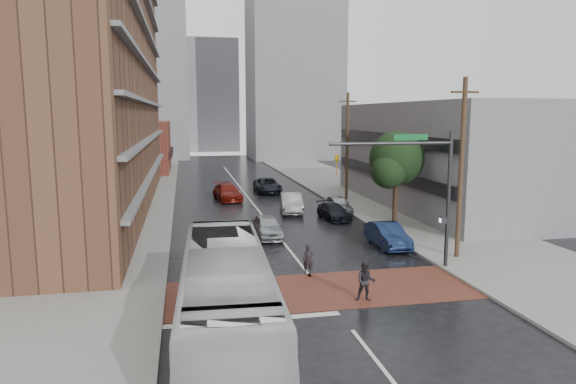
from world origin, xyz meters
TOP-DOWN VIEW (x-y plane):
  - ground at (0.00, 0.00)m, footprint 160.00×160.00m
  - crosswalk at (0.00, 0.50)m, footprint 14.00×5.00m
  - sidewalk_west at (-11.50, 25.00)m, footprint 9.00×90.00m
  - sidewalk_east at (11.50, 25.00)m, footprint 9.00×90.00m
  - apartment_block at (-14.00, 24.00)m, footprint 10.00×44.00m
  - storefront_west at (-12.00, 54.00)m, footprint 8.00×16.00m
  - building_east at (16.50, 20.00)m, footprint 11.00×26.00m
  - distant_tower_west at (-14.00, 78.00)m, footprint 18.00×16.00m
  - distant_tower_east at (14.00, 72.00)m, footprint 16.00×14.00m
  - distant_tower_center at (0.00, 95.00)m, footprint 12.00×10.00m
  - street_tree at (8.52, 12.03)m, footprint 4.20×4.10m
  - signal_mast at (5.85, 2.50)m, footprint 6.50×0.30m
  - utility_pole_near at (8.80, 4.00)m, footprint 1.60×0.26m
  - utility_pole_far at (8.80, 24.00)m, footprint 1.60×0.26m
  - transit_bus at (-4.72, -4.39)m, footprint 3.51×12.66m
  - pedestrian_a at (0.01, 3.00)m, footprint 0.63×0.48m
  - pedestrian_b at (1.53, -1.18)m, footprint 1.01×0.89m
  - car_travel_a at (-0.78, 11.15)m, footprint 1.78×4.30m
  - car_travel_b at (2.55, 19.34)m, footprint 2.28×5.01m
  - car_travel_c at (-2.09, 26.63)m, footprint 2.81×5.38m
  - suv_travel at (2.37, 30.51)m, footprint 2.53×5.37m
  - car_parked_near at (6.03, 7.30)m, footprint 1.56×4.43m
  - car_parked_mid at (5.20, 16.00)m, footprint 2.05×4.28m
  - car_parked_far at (6.30, 18.47)m, footprint 1.66×4.12m

SIDE VIEW (x-z plane):
  - ground at x=0.00m, z-range 0.00..0.00m
  - crosswalk at x=0.00m, z-range 0.00..0.02m
  - sidewalk_west at x=-11.50m, z-range 0.00..0.15m
  - sidewalk_east at x=11.50m, z-range 0.00..0.15m
  - car_parked_mid at x=5.20m, z-range 0.00..1.20m
  - car_parked_far at x=6.30m, z-range 0.00..1.40m
  - car_travel_a at x=-0.78m, z-range 0.00..1.45m
  - car_parked_near at x=6.03m, z-range 0.00..1.46m
  - suv_travel at x=2.37m, z-range 0.00..1.48m
  - car_travel_c at x=-2.09m, z-range 0.00..1.49m
  - pedestrian_a at x=0.01m, z-range 0.00..1.53m
  - car_travel_b at x=2.55m, z-range 0.00..1.59m
  - pedestrian_b at x=1.53m, z-range 0.00..1.75m
  - transit_bus at x=-4.72m, z-range 0.00..3.49m
  - storefront_west at x=-12.00m, z-range 0.00..7.00m
  - building_east at x=16.50m, z-range 0.00..9.00m
  - signal_mast at x=5.85m, z-range 1.13..8.33m
  - street_tree at x=8.52m, z-range 1.28..8.18m
  - utility_pole_near at x=8.80m, z-range 0.14..10.14m
  - utility_pole_far at x=8.80m, z-range 0.14..10.14m
  - distant_tower_center at x=0.00m, z-range 0.00..24.00m
  - apartment_block at x=-14.00m, z-range 0.00..28.00m
  - distant_tower_west at x=-14.00m, z-range 0.00..32.00m
  - distant_tower_east at x=14.00m, z-range 0.00..36.00m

